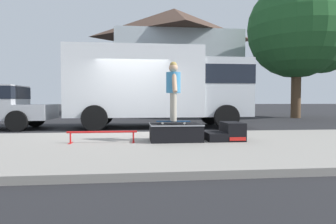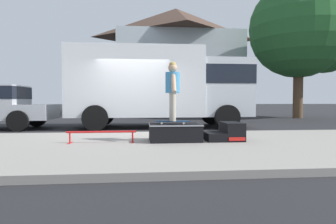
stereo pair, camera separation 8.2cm
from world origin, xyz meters
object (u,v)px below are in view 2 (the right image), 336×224
at_px(box_truck, 161,84).
at_px(street_tree_main, 304,32).
at_px(skate_box, 175,132).
at_px(skater_kid, 173,86).
at_px(skateboard, 173,122).
at_px(grind_rail, 102,134).
at_px(kicker_ramp, 226,133).

xyz_separation_m(box_truck, street_tree_main, (8.91, 5.16, 3.41)).
xyz_separation_m(skate_box, skater_kid, (-0.06, -0.05, 1.06)).
bearing_deg(skateboard, skate_box, 40.01).
bearing_deg(grind_rail, street_tree_main, 43.49).
bearing_deg(box_truck, skateboard, -91.01).
relative_size(skate_box, kicker_ramp, 1.40).
bearing_deg(street_tree_main, skater_kid, -132.08).
distance_m(skater_kid, street_tree_main, 13.93).
distance_m(skate_box, skater_kid, 1.06).
xyz_separation_m(skateboard, street_tree_main, (9.00, 9.96, 4.54)).
bearing_deg(kicker_ramp, skater_kid, -177.85).
relative_size(grind_rail, street_tree_main, 0.19).
xyz_separation_m(grind_rail, street_tree_main, (10.60, 10.05, 4.80)).
distance_m(grind_rail, street_tree_main, 15.38).
xyz_separation_m(grind_rail, skater_kid, (1.60, 0.09, 1.07)).
xyz_separation_m(kicker_ramp, street_tree_main, (7.71, 9.91, 4.82)).
height_order(kicker_ramp, street_tree_main, street_tree_main).
xyz_separation_m(skate_box, kicker_ramp, (1.23, -0.00, -0.04)).
bearing_deg(skater_kid, street_tree_main, 47.92).
relative_size(skater_kid, box_truck, 0.20).
distance_m(skater_kid, box_truck, 4.81).
xyz_separation_m(skate_box, street_tree_main, (8.94, 9.91, 4.78)).
height_order(skateboard, skater_kid, skater_kid).
height_order(kicker_ramp, grind_rail, kicker_ramp).
distance_m(skate_box, street_tree_main, 14.18).
distance_m(grind_rail, skater_kid, 1.93).
distance_m(skate_box, grind_rail, 1.67).
relative_size(kicker_ramp, street_tree_main, 0.10).
distance_m(kicker_ramp, street_tree_main, 13.45).
bearing_deg(skateboard, street_tree_main, 47.92).
distance_m(skate_box, box_truck, 4.95).
distance_m(kicker_ramp, grind_rail, 2.89).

